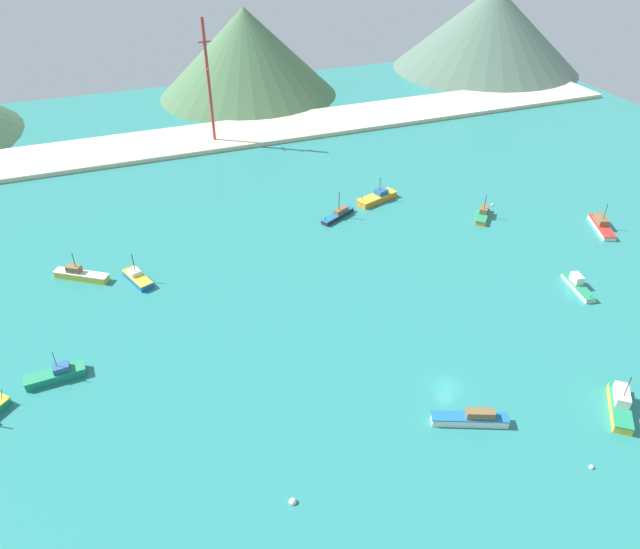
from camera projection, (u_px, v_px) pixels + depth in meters
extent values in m
cube|color=teal|center=(366.00, 284.00, 114.01)|extent=(260.00, 280.00, 0.50)
cube|color=#1E5BA8|center=(138.00, 279.00, 113.87)|extent=(5.14, 8.10, 1.09)
cube|color=gold|center=(137.00, 276.00, 113.51)|extent=(5.24, 8.26, 0.20)
cube|color=silver|center=(135.00, 272.00, 113.80)|extent=(2.57, 2.71, 0.85)
cylinder|color=#4C3823|center=(133.00, 263.00, 112.17)|extent=(0.16, 0.16, 3.96)
cube|color=silver|center=(602.00, 228.00, 130.49)|extent=(6.49, 10.58, 0.83)
cube|color=red|center=(602.00, 226.00, 130.20)|extent=(6.62, 10.79, 0.20)
cube|color=brown|center=(601.00, 220.00, 130.81)|extent=(3.50, 4.71, 1.40)
cylinder|color=#4C3823|center=(611.00, 235.00, 126.09)|extent=(0.31, 0.52, 1.13)
cylinder|color=#4C3823|center=(606.00, 211.00, 128.65)|extent=(0.16, 0.16, 3.73)
cube|color=#198466|center=(56.00, 376.00, 92.08)|extent=(9.01, 3.11, 1.24)
cube|color=#238C5B|center=(54.00, 372.00, 91.67)|extent=(9.19, 3.17, 0.20)
cube|color=#28568C|center=(61.00, 368.00, 91.70)|extent=(2.50, 2.07, 1.02)
cylinder|color=#4C3823|center=(55.00, 359.00, 90.43)|extent=(0.11, 0.11, 2.88)
cube|color=orange|center=(377.00, 198.00, 141.58)|extent=(10.79, 6.14, 1.24)
cube|color=gold|center=(377.00, 196.00, 141.17)|extent=(11.00, 6.26, 0.20)
cube|color=#28568C|center=(381.00, 192.00, 141.46)|extent=(3.31, 3.04, 1.13)
cylinder|color=#4C3823|center=(363.00, 199.00, 138.33)|extent=(0.71, 0.33, 1.67)
cylinder|color=#4C3823|center=(380.00, 184.00, 139.92)|extent=(0.15, 0.15, 3.30)
cube|color=#232328|center=(338.00, 216.00, 134.78)|extent=(9.22, 6.07, 0.87)
cube|color=#1E669E|center=(338.00, 214.00, 134.47)|extent=(9.40, 6.19, 0.20)
cube|color=brown|center=(341.00, 210.00, 134.90)|extent=(3.96, 2.98, 0.87)
cylinder|color=#4C3823|center=(325.00, 219.00, 131.55)|extent=(0.53, 0.35, 1.19)
cylinder|color=#4C3823|center=(339.00, 201.00, 132.91)|extent=(0.18, 0.18, 4.48)
cube|color=silver|center=(469.00, 420.00, 84.69)|extent=(10.71, 5.91, 1.21)
cube|color=#1E669E|center=(470.00, 417.00, 84.29)|extent=(10.93, 6.03, 0.20)
cube|color=brown|center=(480.00, 414.00, 83.86)|extent=(4.19, 2.82, 1.21)
cube|color=gold|center=(82.00, 276.00, 114.60)|extent=(10.18, 7.77, 1.24)
cube|color=white|center=(81.00, 273.00, 114.19)|extent=(10.38, 7.92, 0.20)
cube|color=brown|center=(74.00, 269.00, 114.01)|extent=(3.14, 2.81, 1.35)
cylinder|color=#4C3823|center=(74.00, 260.00, 112.66)|extent=(0.15, 0.15, 3.04)
cylinder|color=#4C3823|center=(2.00, 394.00, 87.03)|extent=(0.56, 0.55, 1.56)
cube|color=orange|center=(483.00, 216.00, 134.74)|extent=(6.92, 7.41, 0.92)
cube|color=#238C5B|center=(483.00, 214.00, 134.42)|extent=(7.06, 7.56, 0.20)
cube|color=brown|center=(484.00, 209.00, 134.79)|extent=(3.33, 3.46, 1.19)
cylinder|color=#4C3823|center=(485.00, 202.00, 133.02)|extent=(0.16, 0.16, 3.34)
cube|color=gold|center=(620.00, 408.00, 86.53)|extent=(7.65, 8.83, 1.27)
cube|color=#238C5B|center=(621.00, 405.00, 86.11)|extent=(7.80, 9.01, 0.20)
cube|color=silver|center=(622.00, 395.00, 86.52)|extent=(4.03, 4.42, 1.55)
cylinder|color=#4C3823|center=(628.00, 386.00, 84.39)|extent=(0.15, 0.15, 3.68)
cube|color=silver|center=(578.00, 288.00, 111.87)|extent=(3.68, 9.24, 0.77)
cube|color=#238C5B|center=(579.00, 286.00, 111.59)|extent=(3.75, 9.43, 0.20)
cube|color=silver|center=(577.00, 278.00, 111.99)|extent=(1.99, 2.88, 1.60)
cylinder|color=#4C3823|center=(591.00, 296.00, 108.05)|extent=(0.21, 0.49, 1.05)
sphere|color=silver|center=(492.00, 205.00, 140.02)|extent=(0.63, 0.63, 0.63)
sphere|color=silver|center=(293.00, 502.00, 74.28)|extent=(0.98, 0.98, 0.98)
sphere|color=silver|center=(591.00, 467.00, 78.63)|extent=(0.65, 0.65, 0.65)
cube|color=beige|center=(251.00, 132.00, 177.52)|extent=(247.00, 21.40, 1.20)
cone|color=#476B47|center=(246.00, 52.00, 200.40)|extent=(61.77, 61.77, 28.93)
cone|color=#4C6656|center=(490.00, 28.00, 226.88)|extent=(72.17, 72.17, 30.61)
cylinder|color=#B7332D|center=(209.00, 84.00, 161.92)|extent=(0.85, 0.85, 34.50)
cylinder|color=#B7332D|center=(204.00, 42.00, 155.64)|extent=(3.45, 0.42, 0.42)
cylinder|color=#B7332D|center=(207.00, 68.00, 159.56)|extent=(0.42, 2.76, 0.42)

